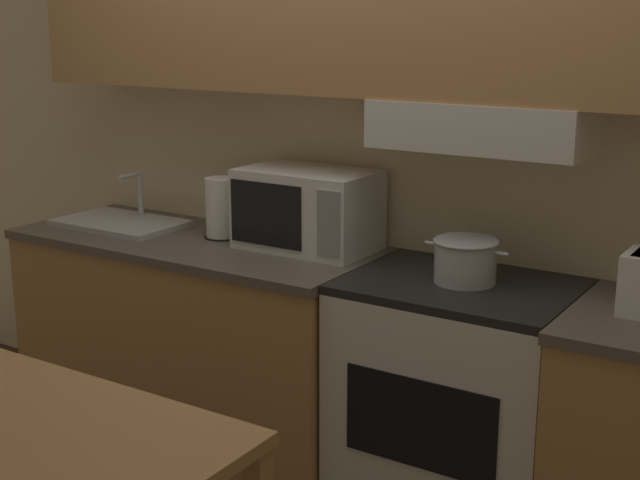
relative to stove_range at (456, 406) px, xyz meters
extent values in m
plane|color=#3D2D23|center=(-0.44, 0.29, -0.45)|extent=(16.00, 16.00, 0.00)
cube|color=beige|center=(-0.44, 0.32, 0.83)|extent=(5.32, 0.05, 2.55)
cube|color=silver|center=(0.00, 0.13, 0.96)|extent=(0.72, 0.34, 0.16)
cube|color=tan|center=(-1.15, -0.02, -0.02)|extent=(1.51, 0.62, 0.86)
cube|color=brown|center=(-1.15, -0.02, 0.43)|extent=(1.53, 0.64, 0.04)
cube|color=silver|center=(0.00, 0.00, -0.02)|extent=(0.76, 0.58, 0.87)
cube|color=black|center=(0.00, 0.00, 0.43)|extent=(0.76, 0.58, 0.03)
cube|color=black|center=(0.00, -0.29, 0.05)|extent=(0.53, 0.01, 0.30)
cylinder|color=black|center=(-0.17, -0.12, 0.44)|extent=(0.11, 0.11, 0.01)
cylinder|color=black|center=(0.17, -0.12, 0.44)|extent=(0.11, 0.11, 0.01)
cylinder|color=black|center=(-0.17, 0.12, 0.44)|extent=(0.11, 0.11, 0.01)
cylinder|color=black|center=(0.17, 0.12, 0.44)|extent=(0.11, 0.11, 0.01)
cylinder|color=#B7BABF|center=(0.01, 0.01, 0.52)|extent=(0.21, 0.21, 0.15)
torus|color=#B7BABF|center=(0.01, 0.01, 0.59)|extent=(0.22, 0.22, 0.01)
cylinder|color=#B7BABF|center=(-0.12, 0.01, 0.56)|extent=(0.05, 0.01, 0.01)
cylinder|color=#B7BABF|center=(0.13, 0.01, 0.56)|extent=(0.05, 0.01, 0.01)
cube|color=silver|center=(-0.68, 0.10, 0.60)|extent=(0.51, 0.32, 0.30)
cube|color=black|center=(-0.76, -0.06, 0.60)|extent=(0.32, 0.01, 0.24)
cube|color=gray|center=(-0.49, -0.06, 0.60)|extent=(0.09, 0.01, 0.24)
cube|color=black|center=(0.52, 0.01, 0.57)|extent=(0.01, 0.02, 0.02)
cube|color=#B7BABF|center=(-1.56, -0.02, 0.46)|extent=(0.53, 0.34, 0.02)
cube|color=#4C4F54|center=(-1.56, -0.03, 0.46)|extent=(0.45, 0.25, 0.01)
cylinder|color=#B7BABF|center=(-1.56, 0.11, 0.56)|extent=(0.02, 0.02, 0.18)
cylinder|color=#B7BABF|center=(-1.56, 0.05, 0.65)|extent=(0.02, 0.12, 0.02)
cylinder|color=black|center=(-1.07, 0.06, 0.45)|extent=(0.14, 0.14, 0.01)
cylinder|color=white|center=(-1.07, 0.06, 0.57)|extent=(0.13, 0.13, 0.24)
cube|color=#B27F4C|center=(-0.56, -1.36, 0.31)|extent=(1.09, 0.66, 0.04)
camera|label=1|loc=(1.14, -2.65, 1.31)|focal=50.00mm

